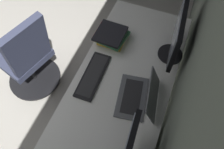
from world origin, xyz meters
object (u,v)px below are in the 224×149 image
object	(u,v)px
keyboard_main	(93,75)
book_stack_near	(111,36)
laptop_leftmost	(140,96)
drawer_pedestal	(110,140)
office_chair	(28,59)
monitor_primary	(177,33)

from	to	relation	value
keyboard_main	book_stack_near	size ratio (longest dim) A/B	1.59
laptop_leftmost	keyboard_main	xyz separation A→B (m)	(-0.05, -0.39, -0.04)
keyboard_main	book_stack_near	world-z (taller)	book_stack_near
drawer_pedestal	office_chair	bearing A→B (deg)	-111.65
drawer_pedestal	book_stack_near	world-z (taller)	book_stack_near
laptop_leftmost	office_chair	size ratio (longest dim) A/B	0.40
monitor_primary	keyboard_main	bearing A→B (deg)	-50.05
monitor_primary	book_stack_near	distance (m)	0.54
drawer_pedestal	keyboard_main	size ratio (longest dim) A/B	1.64
drawer_pedestal	laptop_leftmost	xyz separation A→B (m)	(-0.26, 0.13, 0.43)
book_stack_near	drawer_pedestal	bearing A→B (deg)	20.42
drawer_pedestal	laptop_leftmost	world-z (taller)	laptop_leftmost
drawer_pedestal	laptop_leftmost	distance (m)	0.52
drawer_pedestal	keyboard_main	world-z (taller)	keyboard_main
drawer_pedestal	book_stack_near	distance (m)	0.86
monitor_primary	laptop_leftmost	bearing A→B (deg)	-12.81
monitor_primary	book_stack_near	world-z (taller)	monitor_primary
drawer_pedestal	book_stack_near	bearing A→B (deg)	-159.58
laptop_leftmost	office_chair	xyz separation A→B (m)	(-0.14, -1.13, -0.32)
drawer_pedestal	keyboard_main	xyz separation A→B (m)	(-0.31, -0.26, 0.39)
drawer_pedestal	monitor_primary	xyz separation A→B (m)	(-0.72, 0.24, 0.64)
monitor_primary	office_chair	bearing A→B (deg)	-75.04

